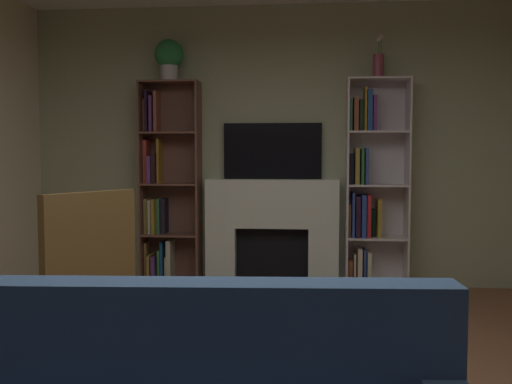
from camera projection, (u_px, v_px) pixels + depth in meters
name	position (u px, v px, depth m)	size (l,w,h in m)	color
wall_back_accent	(273.00, 146.00, 5.71)	(4.97, 0.06, 2.79)	#A2A983
fireplace	(272.00, 230.00, 5.63)	(1.41, 0.51, 1.07)	white
tv	(273.00, 151.00, 5.66)	(0.97, 0.06, 0.55)	black
bookshelf_left	(165.00, 192.00, 5.72)	(0.59, 0.28, 2.03)	brown
bookshelf_right	(369.00, 190.00, 5.50)	(0.59, 0.32, 2.03)	silver
potted_plant	(169.00, 57.00, 5.57)	(0.28, 0.28, 0.41)	silver
vase_with_flowers	(379.00, 64.00, 5.39)	(0.10, 0.10, 0.41)	#953C4E
armchair	(71.00, 280.00, 3.46)	(0.87, 0.87, 1.09)	brown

